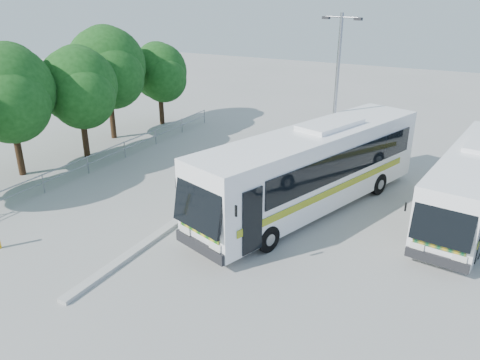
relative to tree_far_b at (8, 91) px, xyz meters
The scene contains 10 objects.
ground 13.85m from the tree_far_b, ahead, with size 100.00×100.00×0.00m, color #9B9B96.
kerb_divider 11.65m from the tree_far_b, ahead, with size 0.40×16.00×0.15m, color #B2B2AD.
railing 5.62m from the tree_far_b, 42.90° to the left, with size 0.06×22.00×1.00m.
tree_far_b is the anchor object (origin of this frame).
tree_far_c 4.01m from the tree_far_b, 77.09° to the left, with size 4.97×4.69×6.49m.
tree_far_d 7.61m from the tree_far_b, 92.23° to the left, with size 5.62×5.30×7.33m.
tree_far_e 12.13m from the tree_far_b, 88.17° to the left, with size 4.54×4.28×5.92m.
coach_main 15.86m from the tree_far_b, 12.10° to the left, with size 6.69×13.43×3.69m.
coach_adjacent 22.66m from the tree_far_b, 14.83° to the left, with size 3.56×11.14×3.04m.
lamppost 16.58m from the tree_far_b, 25.10° to the left, with size 2.04×0.64×8.40m.
Camera 1 is at (8.57, -14.26, 9.37)m, focal length 35.00 mm.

